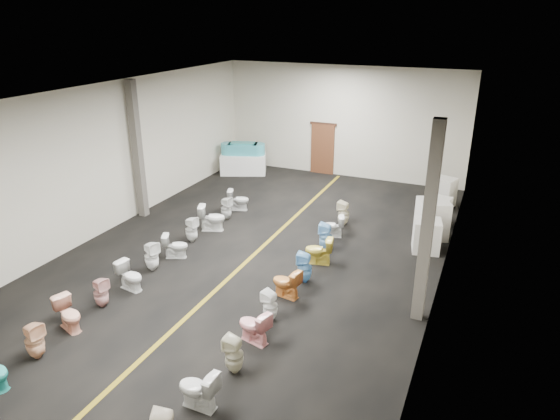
% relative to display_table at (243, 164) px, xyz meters
% --- Properties ---
extents(floor, '(16.00, 16.00, 0.00)m').
position_rel_display_table_xyz_m(floor, '(3.86, -6.56, -0.42)').
color(floor, black).
rests_on(floor, ground).
extents(ceiling, '(16.00, 16.00, 0.00)m').
position_rel_display_table_xyz_m(ceiling, '(3.86, -6.56, 4.08)').
color(ceiling, black).
rests_on(ceiling, ground).
extents(wall_back, '(10.00, 0.00, 10.00)m').
position_rel_display_table_xyz_m(wall_back, '(3.86, 1.44, 1.83)').
color(wall_back, beige).
rests_on(wall_back, ground).
extents(wall_left, '(0.00, 16.00, 16.00)m').
position_rel_display_table_xyz_m(wall_left, '(-1.14, -6.56, 1.83)').
color(wall_left, beige).
rests_on(wall_left, ground).
extents(wall_right, '(0.00, 16.00, 16.00)m').
position_rel_display_table_xyz_m(wall_right, '(8.86, -6.56, 1.83)').
color(wall_right, beige).
rests_on(wall_right, ground).
extents(aisle_stripe, '(0.12, 15.60, 0.01)m').
position_rel_display_table_xyz_m(aisle_stripe, '(3.86, -6.56, -0.41)').
color(aisle_stripe, '#7E6612').
rests_on(aisle_stripe, floor).
extents(back_door, '(1.00, 0.10, 2.10)m').
position_rel_display_table_xyz_m(back_door, '(3.06, 1.38, 0.63)').
color(back_door, '#562D19').
rests_on(back_door, floor).
extents(door_frame, '(1.15, 0.08, 0.10)m').
position_rel_display_table_xyz_m(door_frame, '(3.06, 1.39, 1.70)').
color(door_frame, '#331C11').
rests_on(door_frame, back_door).
extents(column_left, '(0.25, 0.25, 4.50)m').
position_rel_display_table_xyz_m(column_left, '(-0.89, -5.56, 1.83)').
color(column_left, '#59544C').
rests_on(column_left, floor).
extents(column_right, '(0.25, 0.25, 4.50)m').
position_rel_display_table_xyz_m(column_right, '(8.61, -8.06, 1.83)').
color(column_right, '#59544C').
rests_on(column_right, floor).
extents(display_table, '(2.10, 1.61, 0.84)m').
position_rel_display_table_xyz_m(display_table, '(0.00, 0.00, 0.00)').
color(display_table, white).
rests_on(display_table, floor).
extents(bathtub, '(1.80, 1.04, 0.55)m').
position_rel_display_table_xyz_m(bathtub, '(-0.00, 0.00, 0.65)').
color(bathtub, teal).
rests_on(bathtub, display_table).
extents(appliance_crate_a, '(0.87, 0.87, 0.95)m').
position_rel_display_table_xyz_m(appliance_crate_a, '(8.26, -4.55, 0.06)').
color(appliance_crate_a, silver).
rests_on(appliance_crate_a, floor).
extents(appliance_crate_b, '(1.13, 1.13, 1.18)m').
position_rel_display_table_xyz_m(appliance_crate_b, '(8.26, -3.50, 0.17)').
color(appliance_crate_b, silver).
rests_on(appliance_crate_b, floor).
extents(appliance_crate_c, '(0.88, 0.88, 0.84)m').
position_rel_display_table_xyz_m(appliance_crate_c, '(8.26, -2.27, 0.00)').
color(appliance_crate_c, silver).
rests_on(appliance_crate_c, floor).
extents(appliance_crate_d, '(0.91, 0.91, 1.03)m').
position_rel_display_table_xyz_m(appliance_crate_d, '(8.26, -0.64, 0.10)').
color(appliance_crate_d, silver).
rests_on(appliance_crate_d, floor).
extents(toilet_left_1, '(0.42, 0.41, 0.80)m').
position_rel_display_table_xyz_m(toilet_left_1, '(1.93, -12.54, -0.02)').
color(toilet_left_1, '#EEB48B').
rests_on(toilet_left_1, floor).
extents(toilet_left_2, '(0.81, 0.62, 0.73)m').
position_rel_display_table_xyz_m(toilet_left_2, '(1.80, -11.54, -0.05)').
color(toilet_left_2, '#FAB195').
rests_on(toilet_left_2, floor).
extents(toilet_left_3, '(0.40, 0.39, 0.74)m').
position_rel_display_table_xyz_m(toilet_left_3, '(1.81, -10.57, -0.05)').
color(toilet_left_3, '#DBA19D').
rests_on(toilet_left_3, floor).
extents(toilet_left_4, '(0.76, 0.51, 0.72)m').
position_rel_display_table_xyz_m(toilet_left_4, '(1.91, -9.66, -0.06)').
color(toilet_left_4, white).
rests_on(toilet_left_4, floor).
extents(toilet_left_5, '(0.46, 0.46, 0.82)m').
position_rel_display_table_xyz_m(toilet_left_5, '(1.78, -8.64, -0.01)').
color(toilet_left_5, white).
rests_on(toilet_left_5, floor).
extents(toilet_left_6, '(0.78, 0.64, 0.70)m').
position_rel_display_table_xyz_m(toilet_left_6, '(1.92, -7.77, -0.07)').
color(toilet_left_6, silver).
rests_on(toilet_left_6, floor).
extents(toilet_left_7, '(0.39, 0.38, 0.78)m').
position_rel_display_table_xyz_m(toilet_left_7, '(1.76, -6.70, -0.03)').
color(toilet_left_7, white).
rests_on(toilet_left_7, floor).
extents(toilet_left_8, '(0.92, 0.72, 0.83)m').
position_rel_display_table_xyz_m(toilet_left_8, '(1.88, -5.72, -0.00)').
color(toilet_left_8, white).
rests_on(toilet_left_8, floor).
extents(toilet_left_9, '(0.38, 0.38, 0.77)m').
position_rel_display_table_xyz_m(toilet_left_9, '(1.85, -4.77, -0.03)').
color(toilet_left_9, silver).
rests_on(toilet_left_9, floor).
extents(toilet_left_10, '(0.82, 0.63, 0.73)m').
position_rel_display_table_xyz_m(toilet_left_10, '(1.82, -3.85, -0.05)').
color(toilet_left_10, silver).
rests_on(toilet_left_10, floor).
extents(toilet_right_1, '(0.75, 0.44, 0.76)m').
position_rel_display_table_xyz_m(toilet_right_1, '(5.60, -12.40, -0.04)').
color(toilet_right_1, silver).
rests_on(toilet_right_1, floor).
extents(toilet_right_2, '(0.37, 0.36, 0.78)m').
position_rel_display_table_xyz_m(toilet_right_2, '(5.72, -11.34, -0.03)').
color(toilet_right_2, beige).
rests_on(toilet_right_2, floor).
extents(toilet_right_3, '(0.81, 0.59, 0.74)m').
position_rel_display_table_xyz_m(toilet_right_3, '(5.64, -10.35, -0.05)').
color(toilet_right_3, '#F8A5A7').
rests_on(toilet_right_3, floor).
extents(toilet_right_4, '(0.41, 0.40, 0.73)m').
position_rel_display_table_xyz_m(toilet_right_4, '(5.62, -9.50, -0.05)').
color(toilet_right_4, white).
rests_on(toilet_right_4, floor).
extents(toilet_right_5, '(0.78, 0.53, 0.74)m').
position_rel_display_table_xyz_m(toilet_right_5, '(5.56, -8.44, -0.05)').
color(toilet_right_5, orange).
rests_on(toilet_right_5, floor).
extents(toilet_right_6, '(0.42, 0.41, 0.82)m').
position_rel_display_table_xyz_m(toilet_right_6, '(5.71, -7.60, -0.01)').
color(toilet_right_6, '#74B8E9').
rests_on(toilet_right_6, floor).
extents(toilet_right_7, '(0.81, 0.56, 0.76)m').
position_rel_display_table_xyz_m(toilet_right_7, '(5.70, -6.50, -0.04)').
color(toilet_right_7, gold).
rests_on(toilet_right_7, floor).
extents(toilet_right_8, '(0.40, 0.40, 0.82)m').
position_rel_display_table_xyz_m(toilet_right_8, '(5.60, -5.62, -0.01)').
color(toilet_right_8, '#88C5F6').
rests_on(toilet_right_8, floor).
extents(toilet_right_9, '(0.76, 0.58, 0.69)m').
position_rel_display_table_xyz_m(toilet_right_9, '(5.50, -4.69, -0.07)').
color(toilet_right_9, white).
rests_on(toilet_right_9, floor).
extents(toilet_right_10, '(0.40, 0.40, 0.80)m').
position_rel_display_table_xyz_m(toilet_right_10, '(5.53, -3.65, -0.02)').
color(toilet_right_10, '#F5EAC8').
rests_on(toilet_right_10, floor).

